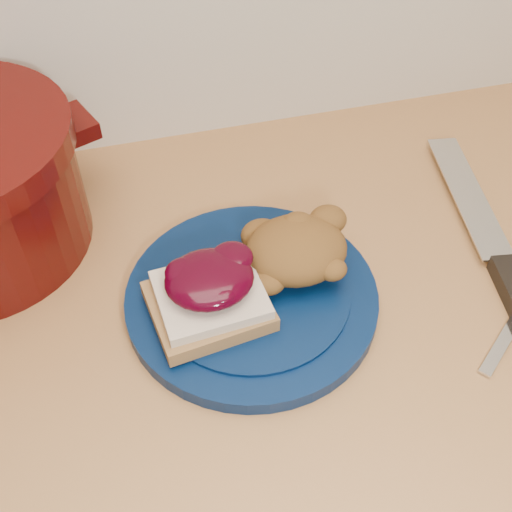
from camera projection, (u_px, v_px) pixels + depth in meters
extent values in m
cube|color=beige|center=(257.00, 478.00, 1.03)|extent=(4.00, 0.60, 0.86)
cylinder|color=#04183D|center=(252.00, 298.00, 0.67)|extent=(0.27, 0.27, 0.02)
cube|color=olive|center=(209.00, 306.00, 0.64)|extent=(0.12, 0.11, 0.02)
cube|color=beige|center=(210.00, 295.00, 0.63)|extent=(0.11, 0.10, 0.01)
ellipsoid|color=black|center=(209.00, 279.00, 0.62)|extent=(0.09, 0.08, 0.03)
ellipsoid|color=brown|center=(296.00, 250.00, 0.67)|extent=(0.11, 0.10, 0.05)
cube|color=silver|center=(468.00, 194.00, 0.78)|extent=(0.07, 0.22, 0.00)
cube|color=#3B0805|center=(76.00, 124.00, 0.73)|extent=(0.05, 0.07, 0.02)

